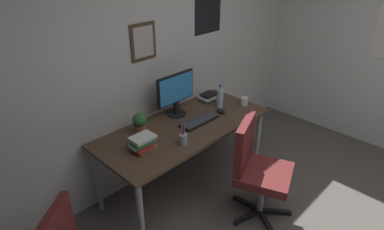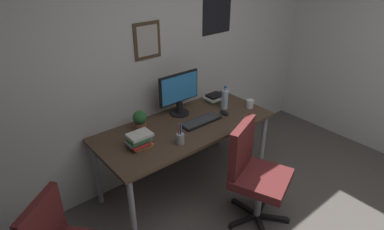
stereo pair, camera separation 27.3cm
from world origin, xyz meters
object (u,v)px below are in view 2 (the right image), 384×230
potted_plant (140,120)px  book_stack_left (214,98)px  keyboard (201,121)px  computer_mouse (225,113)px  water_bottle (225,99)px  pen_cup (180,138)px  office_chair (253,170)px  monitor (179,92)px  book_stack_right (139,140)px  coffee_mug_near (250,104)px

potted_plant → book_stack_left: size_ratio=0.97×
keyboard → computer_mouse: bearing=-4.8°
water_bottle → pen_cup: 0.83m
office_chair → keyboard: office_chair is taller
book_stack_left → computer_mouse: bearing=-115.4°
pen_cup → book_stack_left: (0.83, 0.46, -0.02)m
office_chair → pen_cup: bearing=129.3°
monitor → water_bottle: size_ratio=1.82×
potted_plant → book_stack_right: potted_plant is taller
office_chair → pen_cup: size_ratio=4.75×
water_bottle → book_stack_left: size_ratio=1.25×
computer_mouse → book_stack_left: size_ratio=0.55×
office_chair → keyboard: size_ratio=2.21×
potted_plant → water_bottle: bearing=-10.8°
water_bottle → potted_plant: bearing=169.2°
pen_cup → book_stack_right: bearing=147.9°
office_chair → water_bottle: 0.89m
potted_plant → pen_cup: 0.45m
computer_mouse → book_stack_right: size_ratio=0.49×
coffee_mug_near → water_bottle: bearing=144.2°
keyboard → coffee_mug_near: bearing=-7.8°
pen_cup → water_bottle: bearing=17.7°
monitor → coffee_mug_near: 0.78m
pen_cup → keyboard: bearing=24.3°
monitor → pen_cup: monitor is taller
potted_plant → book_stack_left: 0.98m
coffee_mug_near → book_stack_right: book_stack_right is taller
office_chair → pen_cup: 0.69m
coffee_mug_near → book_stack_left: bearing=115.3°
office_chair → potted_plant: office_chair is taller
computer_mouse → water_bottle: (0.10, 0.10, 0.09)m
keyboard → water_bottle: size_ratio=1.70×
monitor → water_bottle: 0.51m
book_stack_left → pen_cup: bearing=-151.2°
office_chair → book_stack_left: size_ratio=4.72×
computer_mouse → potted_plant: (-0.83, 0.28, 0.09)m
office_chair → water_bottle: (0.38, 0.75, 0.30)m
keyboard → potted_plant: bearing=154.5°
keyboard → coffee_mug_near: (0.62, -0.08, 0.03)m
monitor → pen_cup: (-0.34, -0.46, -0.19)m
office_chair → coffee_mug_near: office_chair is taller
coffee_mug_near → book_stack_right: (-1.31, 0.10, 0.02)m
office_chair → monitor: monitor is taller
coffee_mug_near → potted_plant: (-1.15, 0.34, 0.06)m
computer_mouse → book_stack_right: book_stack_right is taller
computer_mouse → book_stack_left: (0.15, 0.31, 0.02)m
water_bottle → pen_cup: size_ratio=1.26×
keyboard → coffee_mug_near: size_ratio=3.75×
office_chair → book_stack_left: 1.07m
computer_mouse → potted_plant: size_ratio=0.56×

